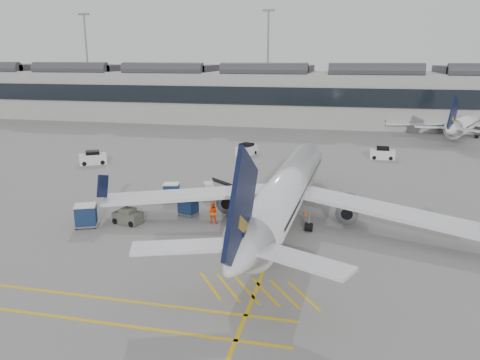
% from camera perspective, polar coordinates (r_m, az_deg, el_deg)
% --- Properties ---
extents(ground, '(220.00, 220.00, 0.00)m').
position_cam_1_polar(ground, '(39.16, -10.67, -6.84)').
color(ground, gray).
rests_on(ground, ground).
extents(terminal, '(200.00, 20.45, 12.40)m').
position_cam_1_polar(terminal, '(106.55, 4.79, 10.40)').
color(terminal, '#9E9E99').
rests_on(terminal, ground).
extents(light_masts, '(113.00, 0.60, 25.45)m').
position_cam_1_polar(light_masts, '(120.41, 5.05, 14.87)').
color(light_masts, slate).
rests_on(light_masts, ground).
extents(apron_markings, '(0.25, 60.00, 0.01)m').
position_cam_1_polar(apron_markings, '(45.82, 5.98, -3.42)').
color(apron_markings, gold).
rests_on(apron_markings, ground).
extents(airliner_main, '(33.26, 36.39, 9.67)m').
position_cam_1_polar(airliner_main, '(41.12, 5.63, -1.41)').
color(airliner_main, silver).
rests_on(airliner_main, ground).
extents(airliner_far, '(26.98, 29.80, 8.45)m').
position_cam_1_polar(airliner_far, '(96.16, 26.01, 6.29)').
color(airliner_far, silver).
rests_on(airliner_far, ground).
extents(belt_loader, '(5.11, 3.26, 2.04)m').
position_cam_1_polar(belt_loader, '(48.93, -2.59, -1.43)').
color(belt_loader, beige).
rests_on(belt_loader, ground).
extents(baggage_cart_a, '(2.20, 1.94, 2.02)m').
position_cam_1_polar(baggage_cart_a, '(44.18, 1.65, -2.57)').
color(baggage_cart_a, gray).
rests_on(baggage_cart_a, ground).
extents(baggage_cart_b, '(1.96, 1.76, 1.74)m').
position_cam_1_polar(baggage_cart_b, '(43.67, -6.34, -3.07)').
color(baggage_cart_b, gray).
rests_on(baggage_cart_b, ground).
extents(baggage_cart_c, '(1.91, 1.69, 1.74)m').
position_cam_1_polar(baggage_cart_c, '(48.45, -8.36, -1.34)').
color(baggage_cart_c, gray).
rests_on(baggage_cart_c, ground).
extents(baggage_cart_d, '(2.35, 2.18, 1.99)m').
position_cam_1_polar(baggage_cart_d, '(42.50, -18.27, -4.08)').
color(baggage_cart_d, gray).
rests_on(baggage_cart_d, ground).
extents(ramp_agent_a, '(0.66, 0.72, 1.65)m').
position_cam_1_polar(ramp_agent_a, '(41.72, 1.13, -4.00)').
color(ramp_agent_a, '#EA4F0C').
rests_on(ramp_agent_a, ground).
extents(ramp_agent_b, '(0.95, 0.75, 1.95)m').
position_cam_1_polar(ramp_agent_b, '(41.43, -3.36, -3.95)').
color(ramp_agent_b, '#FF500D').
rests_on(ramp_agent_b, ground).
extents(pushback_tug, '(2.69, 1.98, 1.36)m').
position_cam_1_polar(pushback_tug, '(42.53, -13.50, -4.37)').
color(pushback_tug, '#4F5246').
rests_on(pushback_tug, ground).
extents(safety_cone_nose, '(0.32, 0.32, 0.45)m').
position_cam_1_polar(safety_cone_nose, '(55.55, 8.90, -0.02)').
color(safety_cone_nose, '#F24C0A').
rests_on(safety_cone_nose, ground).
extents(safety_cone_engine, '(0.32, 0.32, 0.45)m').
position_cam_1_polar(safety_cone_engine, '(44.02, 7.96, -3.96)').
color(safety_cone_engine, '#F24C0A').
rests_on(safety_cone_engine, ground).
extents(service_van_left, '(3.97, 3.40, 1.83)m').
position_cam_1_polar(service_van_left, '(67.09, -17.49, 2.56)').
color(service_van_left, silver).
rests_on(service_van_left, ground).
extents(service_van_mid, '(2.93, 3.86, 1.78)m').
position_cam_1_polar(service_van_mid, '(69.96, 0.81, 3.71)').
color(service_van_mid, silver).
rests_on(service_van_mid, ground).
extents(service_van_right, '(3.42, 1.74, 1.76)m').
position_cam_1_polar(service_van_right, '(70.28, 16.96, 3.10)').
color(service_van_right, silver).
rests_on(service_van_right, ground).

